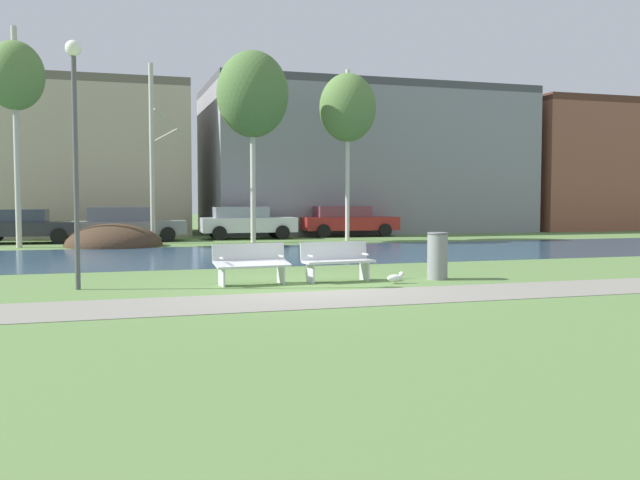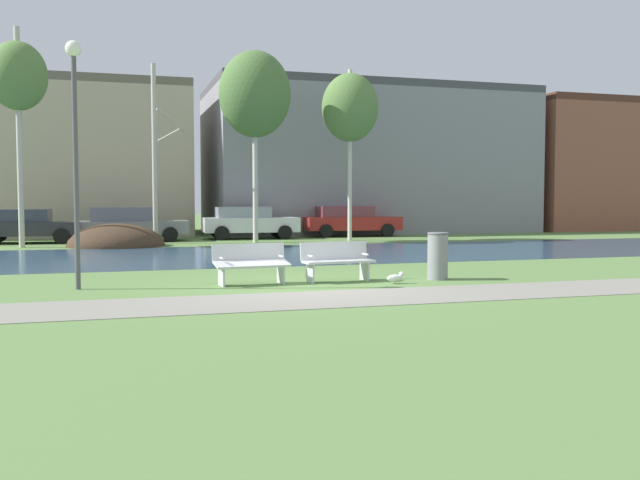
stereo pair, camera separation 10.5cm
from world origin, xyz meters
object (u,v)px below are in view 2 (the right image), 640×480
streetlamp (75,122)px  parked_van_nearest_dark (27,225)px  trash_bin (438,255)px  seagull (396,278)px  bench_right (337,260)px  parked_wagon_fourth_red (350,220)px  bench_left (251,262)px  parked_hatch_third_white (249,222)px  parked_sedan_second_grey (129,223)px

streetlamp → parked_van_nearest_dark: streetlamp is taller
trash_bin → streetlamp: streetlamp is taller
seagull → streetlamp: (-6.51, 0.98, 3.22)m
bench_right → parked_van_nearest_dark: (-8.14, 16.39, 0.28)m
bench_right → seagull: bench_right is taller
trash_bin → seagull: trash_bin is taller
seagull → parked_wagon_fourth_red: size_ratio=0.09×
bench_left → parked_hatch_third_white: bearing=79.3°
streetlamp → parked_wagon_fourth_red: (11.81, 17.25, -2.57)m
parked_wagon_fourth_red → parked_van_nearest_dark: bearing=-175.7°
seagull → parked_van_nearest_dark: (-9.22, 17.14, 0.62)m
trash_bin → seagull: (-1.21, -0.44, -0.42)m
streetlamp → trash_bin: bearing=-4.0°
bench_left → parked_van_nearest_dark: 17.53m
bench_right → parked_hatch_third_white: bearing=85.8°
parked_sedan_second_grey → parked_wagon_fourth_red: (10.42, 0.99, 0.00)m
parked_hatch_third_white → parked_van_nearest_dark: bearing=-177.3°
trash_bin → parked_van_nearest_dark: bearing=122.0°
streetlamp → parked_hatch_third_white: streetlamp is taller
streetlamp → parked_sedan_second_grey: bearing=85.1°
seagull → parked_van_nearest_dark: bearing=118.3°
streetlamp → seagull: bearing=-8.6°
bench_right → bench_left: bearing=180.0°
bench_right → parked_wagon_fourth_red: bearing=70.0°
bench_right → parked_sedan_second_grey: (-4.05, 16.48, 0.31)m
seagull → parked_wagon_fourth_red: parked_wagon_fourth_red is taller
bench_left → parked_hatch_third_white: 17.13m
parked_van_nearest_dark → bench_left: bearing=-69.3°
trash_bin → streetlamp: 8.23m
streetlamp → parked_sedan_second_grey: (1.38, 16.25, -2.57)m
bench_left → seagull: (3.01, -0.75, -0.34)m
bench_left → bench_right: (1.93, 0.00, 0.00)m
trash_bin → parked_sedan_second_grey: 17.95m
parked_van_nearest_dark → trash_bin: bearing=-58.0°
parked_van_nearest_dark → parked_hatch_third_white: bearing=2.7°
seagull → streetlamp: bearing=171.4°
bench_left → bench_right: bearing=0.0°
bench_left → seagull: size_ratio=3.85×
trash_bin → parked_wagon_fourth_red: (4.08, 17.79, 0.23)m
streetlamp → parked_van_nearest_dark: 16.59m
parked_sedan_second_grey → parked_hatch_third_white: size_ratio=1.10×
bench_left → bench_right: 1.93m
seagull → parked_van_nearest_dark: size_ratio=0.10×
seagull → parked_sedan_second_grey: 17.99m
bench_left → parked_sedan_second_grey: bearing=97.3°
bench_right → parked_van_nearest_dark: bearing=116.4°
trash_bin → streetlamp: bearing=176.0°
streetlamp → parked_hatch_third_white: bearing=68.1°
streetlamp → parked_van_nearest_dark: bearing=99.5°
parked_van_nearest_dark → parked_sedan_second_grey: 4.09m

